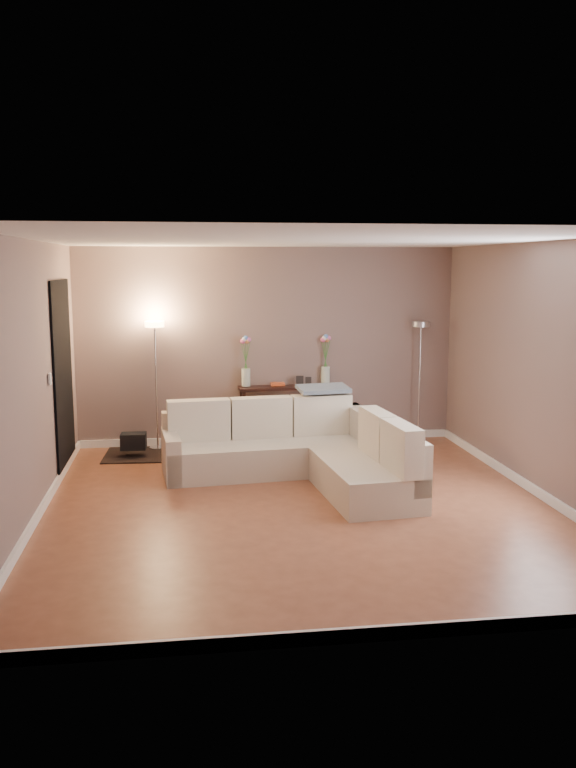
{
  "coord_description": "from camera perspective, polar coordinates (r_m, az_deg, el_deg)",
  "views": [
    {
      "loc": [
        -1.09,
        -7.05,
        2.36
      ],
      "look_at": [
        0.0,
        0.8,
        1.1
      ],
      "focal_mm": 35.0,
      "sensor_mm": 36.0,
      "label": 1
    }
  ],
  "objects": [
    {
      "name": "charcoal_rug",
      "position": [
        9.61,
        -10.58,
        -5.3
      ],
      "size": [
        1.12,
        0.87,
        0.01
      ],
      "primitive_type": "cube",
      "rotation": [
        0.0,
        0.0,
        -0.05
      ],
      "color": "black",
      "rests_on": "floor"
    },
    {
      "name": "wall_back",
      "position": [
        9.93,
        -1.56,
        2.9
      ],
      "size": [
        5.0,
        0.02,
        2.6
      ],
      "primitive_type": "cube",
      "color": "#7C655F",
      "rests_on": "ground"
    },
    {
      "name": "wall_front",
      "position": [
        4.56,
        6.18,
        -4.49
      ],
      "size": [
        5.0,
        0.02,
        2.6
      ],
      "primitive_type": "cube",
      "color": "#7C655F",
      "rests_on": "ground"
    },
    {
      "name": "leaning_mirror",
      "position": [
        10.04,
        -0.31,
        2.1
      ],
      "size": [
        0.9,
        0.08,
        0.7
      ],
      "color": "black",
      "rests_on": "console_table"
    },
    {
      "name": "flower_vase_left",
      "position": [
        9.81,
        -3.23,
        1.47
      ],
      "size": [
        0.15,
        0.12,
        0.67
      ],
      "color": "silver",
      "rests_on": "console_table"
    },
    {
      "name": "floor_lamp_unlit",
      "position": [
        10.15,
        10.03,
        2.03
      ],
      "size": [
        0.28,
        0.28,
        1.62
      ],
      "color": "silver",
      "rests_on": "floor"
    },
    {
      "name": "baseboard_back",
      "position": [
        10.12,
        -1.51,
        -4.17
      ],
      "size": [
        5.0,
        0.03,
        0.1
      ],
      "primitive_type": "cube",
      "color": "white",
      "rests_on": "ground"
    },
    {
      "name": "black_bag",
      "position": [
        9.51,
        -11.69,
        -4.28
      ],
      "size": [
        0.32,
        0.23,
        0.2
      ],
      "primitive_type": "cube",
      "rotation": [
        0.0,
        0.0,
        -0.05
      ],
      "color": "black",
      "rests_on": "charcoal_rug"
    },
    {
      "name": "console_table",
      "position": [
        9.97,
        -0.58,
        -2.07
      ],
      "size": [
        1.28,
        0.4,
        0.78
      ],
      "color": "black",
      "rests_on": "floor"
    },
    {
      "name": "ceiling",
      "position": [
        7.14,
        0.9,
        10.99
      ],
      "size": [
        5.0,
        5.5,
        0.01
      ],
      "primitive_type": "cube",
      "color": "white",
      "rests_on": "ground"
    },
    {
      "name": "flower_vase_right",
      "position": [
        10.0,
        2.88,
        1.62
      ],
      "size": [
        0.15,
        0.12,
        0.67
      ],
      "color": "silver",
      "rests_on": "console_table"
    },
    {
      "name": "baseboard_right",
      "position": [
        8.24,
        18.36,
        -7.73
      ],
      "size": [
        0.03,
        5.5,
        0.1
      ],
      "primitive_type": "cube",
      "color": "white",
      "rests_on": "ground"
    },
    {
      "name": "doorway",
      "position": [
        8.95,
        -16.75,
        0.55
      ],
      "size": [
        0.02,
        1.2,
        2.2
      ],
      "primitive_type": "cube",
      "color": "black",
      "rests_on": "ground"
    },
    {
      "name": "baseboard_front",
      "position": [
        5.02,
        5.85,
        -18.44
      ],
      "size": [
        5.0,
        0.03,
        0.1
      ],
      "primitive_type": "cube",
      "color": "white",
      "rests_on": "ground"
    },
    {
      "name": "floor",
      "position": [
        7.52,
        0.85,
        -9.3
      ],
      "size": [
        5.0,
        5.5,
        0.01
      ],
      "primitive_type": "cube",
      "color": "brown",
      "rests_on": "ground"
    },
    {
      "name": "floor_lamp_lit",
      "position": [
        9.69,
        -10.06,
        1.86
      ],
      "size": [
        0.25,
        0.25,
        1.66
      ],
      "color": "silver",
      "rests_on": "floor"
    },
    {
      "name": "baseboard_left",
      "position": [
        7.55,
        -18.39,
        -9.26
      ],
      "size": [
        0.03,
        5.5,
        0.1
      ],
      "primitive_type": "cube",
      "color": "white",
      "rests_on": "ground"
    },
    {
      "name": "table_decor",
      "position": [
        9.89,
        -0.13,
        0.08
      ],
      "size": [
        0.54,
        0.12,
        0.13
      ],
      "color": "#D15124",
      "rests_on": "console_table"
    },
    {
      "name": "throw_blanket",
      "position": [
        8.9,
        2.71,
        -0.35
      ],
      "size": [
        0.65,
        0.43,
        0.08
      ],
      "primitive_type": "cube",
      "rotation": [
        0.1,
        0.0,
        0.14
      ],
      "color": "slate",
      "rests_on": "sectional_sofa"
    },
    {
      "name": "sectional_sofa",
      "position": [
        8.36,
        1.1,
        -5.16
      ],
      "size": [
        2.59,
        2.35,
        0.84
      ],
      "color": "beige",
      "rests_on": "floor"
    },
    {
      "name": "wall_right",
      "position": [
        7.99,
        18.96,
        0.91
      ],
      "size": [
        0.02,
        5.5,
        2.6
      ],
      "primitive_type": "cube",
      "color": "#7C655F",
      "rests_on": "ground"
    },
    {
      "name": "wall_left",
      "position": [
        7.27,
        -19.07,
        0.15
      ],
      "size": [
        0.02,
        5.5,
        2.6
      ],
      "primitive_type": "cube",
      "color": "#7C655F",
      "rests_on": "ground"
    },
    {
      "name": "switch_plate",
      "position": [
        8.11,
        -17.68,
        0.37
      ],
      "size": [
        0.02,
        0.08,
        0.12
      ],
      "primitive_type": "cube",
      "color": "white",
      "rests_on": "ground"
    }
  ]
}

